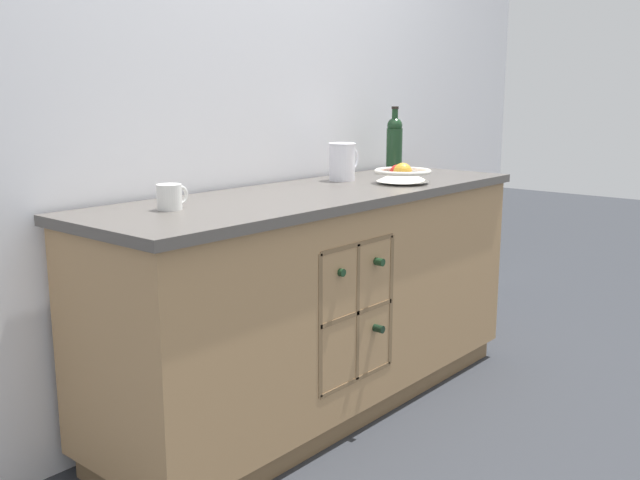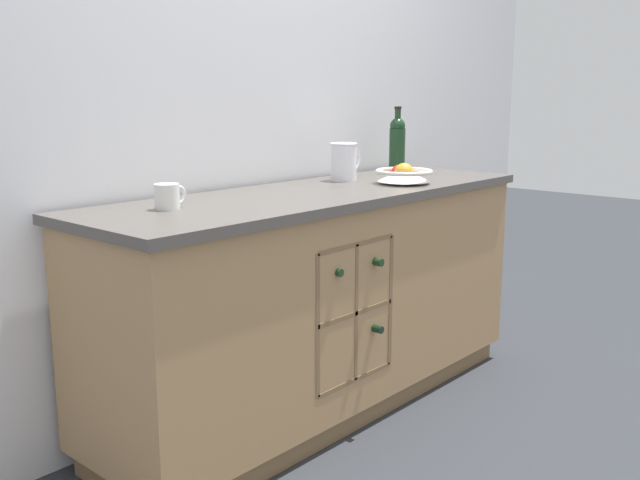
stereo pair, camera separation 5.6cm
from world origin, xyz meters
name	(u,v)px [view 2 (the right image)]	position (x,y,z in m)	size (l,w,h in m)	color
ground_plane	(320,405)	(0.00, 0.00, 0.00)	(14.00, 14.00, 0.00)	#2D3035
back_wall	(255,92)	(0.00, 0.36, 1.27)	(4.40, 0.06, 2.55)	white
kitchen_island	(320,299)	(0.00, 0.00, 0.46)	(2.03, 0.63, 0.90)	brown
fruit_bowl	(404,174)	(0.40, -0.12, 0.94)	(0.24, 0.24, 0.09)	silver
white_pitcher	(344,161)	(0.32, 0.14, 0.98)	(0.17, 0.12, 0.16)	white
ceramic_mug	(168,196)	(-0.67, 0.06, 0.94)	(0.12, 0.08, 0.08)	white
standing_wine_bottle	(397,143)	(0.72, 0.15, 1.04)	(0.08, 0.08, 0.31)	#19381E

